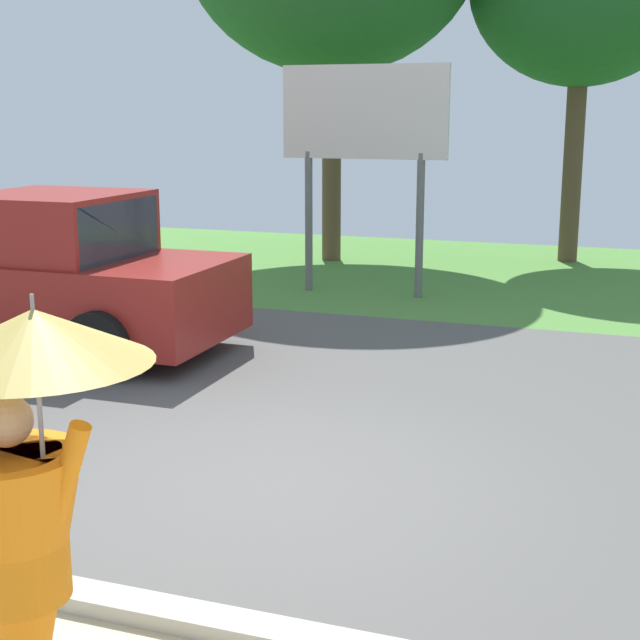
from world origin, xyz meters
TOP-DOWN VIEW (x-y plane):
  - ground_plane at (0.00, 2.95)m, footprint 40.00×22.00m
  - monk_pedestrian at (0.29, -3.21)m, footprint 1.04×0.94m
  - pickup_truck at (-4.41, 3.06)m, footprint 5.20×2.28m
  - roadside_billboard at (-1.48, 7.57)m, footprint 2.60×0.12m

SIDE VIEW (x-z plane):
  - ground_plane at x=0.00m, z-range -0.15..0.05m
  - pickup_truck at x=-4.41m, z-range -0.07..1.81m
  - monk_pedestrian at x=0.29m, z-range 0.01..2.14m
  - roadside_billboard at x=-1.48m, z-range 0.80..4.30m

